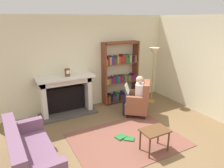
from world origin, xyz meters
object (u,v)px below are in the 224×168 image
(armchair_reading, at_px, (139,101))
(side_table, at_px, (155,133))
(mantel_clock, at_px, (67,72))
(bookshelf, at_px, (120,74))
(sofa_floral, at_px, (30,157))
(floor_lamp, at_px, (154,56))
(fireplace, at_px, (66,94))
(seated_reader, at_px, (135,94))

(armchair_reading, distance_m, side_table, 1.66)
(armchair_reading, bearing_deg, side_table, 14.50)
(mantel_clock, height_order, armchair_reading, mantel_clock)
(bookshelf, height_order, sofa_floral, bookshelf)
(mantel_clock, bearing_deg, side_table, -68.16)
(bookshelf, height_order, side_table, bookshelf)
(armchair_reading, height_order, floor_lamp, floor_lamp)
(bookshelf, relative_size, side_table, 3.45)
(armchair_reading, bearing_deg, bookshelf, -142.93)
(fireplace, height_order, mantel_clock, mantel_clock)
(seated_reader, bearing_deg, mantel_clock, -80.36)
(seated_reader, height_order, sofa_floral, seated_reader)
(sofa_floral, bearing_deg, side_table, -105.87)
(sofa_floral, xyz_separation_m, side_table, (2.30, -0.54, 0.09))
(mantel_clock, relative_size, sofa_floral, 0.12)
(mantel_clock, height_order, sofa_floral, mantel_clock)
(mantel_clock, xyz_separation_m, armchair_reading, (1.69, -0.99, -0.79))
(sofa_floral, relative_size, floor_lamp, 0.99)
(mantel_clock, xyz_separation_m, seated_reader, (1.60, -0.91, -0.60))
(bookshelf, xyz_separation_m, armchair_reading, (-0.04, -1.12, -0.49))
(sofa_floral, bearing_deg, seated_reader, -73.04)
(fireplace, relative_size, mantel_clock, 7.76)
(fireplace, relative_size, side_table, 2.82)
(bookshelf, bearing_deg, seated_reader, -97.36)
(seated_reader, height_order, floor_lamp, floor_lamp)
(bookshelf, height_order, armchair_reading, bookshelf)
(floor_lamp, bearing_deg, armchair_reading, -146.22)
(mantel_clock, height_order, bookshelf, bookshelf)
(side_table, bearing_deg, fireplace, 112.01)
(fireplace, height_order, armchair_reading, fireplace)
(seated_reader, bearing_deg, fireplace, -82.26)
(fireplace, height_order, bookshelf, bookshelf)
(bookshelf, bearing_deg, floor_lamp, -29.68)
(fireplace, distance_m, sofa_floral, 2.42)
(seated_reader, relative_size, floor_lamp, 0.65)
(fireplace, relative_size, armchair_reading, 1.63)
(seated_reader, xyz_separation_m, sofa_floral, (-2.91, -1.04, -0.30))
(sofa_floral, bearing_deg, bookshelf, -58.22)
(armchair_reading, bearing_deg, mantel_clock, -80.93)
(fireplace, bearing_deg, seated_reader, -31.61)
(side_table, bearing_deg, armchair_reading, 65.16)
(fireplace, xyz_separation_m, bookshelf, (1.79, 0.03, 0.32))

